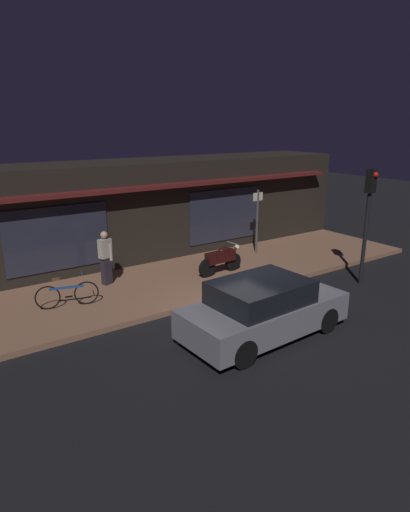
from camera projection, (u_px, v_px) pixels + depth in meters
ground_plane at (239, 315)px, 11.70m from camera, size 60.00×60.00×0.00m
sidewalk_slab at (181, 280)px, 14.05m from camera, size 18.00×4.00×0.15m
storefront_building at (133, 210)px, 16.23m from camera, size 18.00×3.30×3.60m
motorcycle at (221, 259)px, 14.34m from camera, size 1.70×0.55×0.97m
bicycle_parked at (67, 294)px, 11.75m from camera, size 1.62×0.52×0.91m
person_photographer at (106, 257)px, 13.27m from camera, size 0.43×0.61×1.67m
sign_post at (257, 218)px, 16.41m from camera, size 0.44×0.09×2.40m
traffic_light_pole at (368, 207)px, 13.26m from camera, size 0.24×0.33×3.60m
parked_car_near at (263, 309)px, 10.34m from camera, size 4.17×1.94×1.42m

